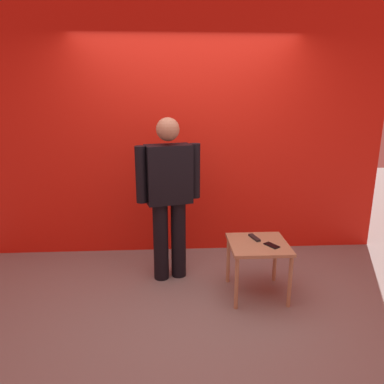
{
  "coord_description": "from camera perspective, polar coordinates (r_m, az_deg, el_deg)",
  "views": [
    {
      "loc": [
        -0.18,
        -2.9,
        1.88
      ],
      "look_at": [
        0.02,
        0.55,
        0.93
      ],
      "focal_mm": 34.28,
      "sensor_mm": 36.0,
      "label": 1
    }
  ],
  "objects": [
    {
      "name": "cell_phone",
      "position": [
        3.45,
        12.29,
        -8.11
      ],
      "size": [
        0.14,
        0.16,
        0.01
      ],
      "primitive_type": "cube",
      "rotation": [
        0.0,
        0.0,
        0.56
      ],
      "color": "black",
      "rests_on": "side_table"
    },
    {
      "name": "tv_remote",
      "position": [
        3.58,
        9.69,
        -7.02
      ],
      "size": [
        0.09,
        0.18,
        0.02
      ],
      "primitive_type": "cube",
      "rotation": [
        0.0,
        0.0,
        0.27
      ],
      "color": "black",
      "rests_on": "side_table"
    },
    {
      "name": "standing_person",
      "position": [
        3.63,
        -3.62,
        0.02
      ],
      "size": [
        0.65,
        0.33,
        1.65
      ],
      "color": "black",
      "rests_on": "ground_plane"
    },
    {
      "name": "ground_plane",
      "position": [
        3.46,
        0.16,
        -17.61
      ],
      "size": [
        12.0,
        12.0,
        0.0
      ],
      "primitive_type": "plane",
      "color": "gray"
    },
    {
      "name": "back_wall_red",
      "position": [
        4.26,
        -0.96,
        12.37
      ],
      "size": [
        4.61,
        0.12,
        3.32
      ],
      "primitive_type": "cube",
      "color": "red",
      "rests_on": "ground_plane"
    },
    {
      "name": "side_table",
      "position": [
        3.52,
        10.25,
        -8.93
      ],
      "size": [
        0.54,
        0.54,
        0.53
      ],
      "color": "tan",
      "rests_on": "ground_plane"
    }
  ]
}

